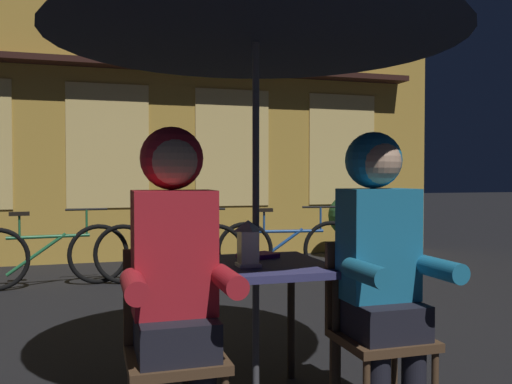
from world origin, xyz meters
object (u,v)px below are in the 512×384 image
person_left_hooded (175,259)px  bicycle_fourth (288,248)px  book (258,256)px  potted_plant (349,221)px  person_right_hooded (381,250)px  lantern (248,242)px  bicycle_second (49,255)px  cafe_table (256,283)px  patio_umbrella (256,5)px  chair_right (374,323)px  bicycle_third (170,252)px  chair_left (173,340)px

person_left_hooded → bicycle_fourth: 4.19m
book → potted_plant: bearing=39.0°
person_right_hooded → bicycle_fourth: (0.90, 3.72, -0.50)m
lantern → bicycle_fourth: bearing=66.7°
lantern → bicycle_second: (-1.18, 3.58, -0.51)m
cafe_table → patio_umbrella: patio_umbrella is taller
bicycle_fourth → chair_right: bearing=-103.9°
bicycle_second → bicycle_third: bearing=-7.4°
chair_left → chair_right: bearing=0.0°
bicycle_third → potted_plant: size_ratio=1.78×
cafe_table → bicycle_third: bicycle_third is taller
chair_right → bicycle_third: size_ratio=0.53×
cafe_table → patio_umbrella: (0.00, 0.00, 1.42)m
potted_plant → lantern: bearing=-121.9°
person_right_hooded → bicycle_second: size_ratio=0.84×
chair_left → person_right_hooded: bearing=-3.4°
bicycle_third → bicycle_fourth: size_ratio=0.98×
patio_umbrella → lantern: bearing=-128.9°
chair_right → book: (-0.41, 0.54, 0.26)m
cafe_table → bicycle_fourth: 3.58m
bicycle_second → bicycle_fourth: bearing=-4.6°
patio_umbrella → book: size_ratio=11.55×
book → bicycle_second: bearing=92.7°
person_right_hooded → bicycle_third: size_ratio=0.85×
person_right_hooded → patio_umbrella: bearing=138.4°
bicycle_second → person_left_hooded: bearing=-79.0°
cafe_table → lantern: (-0.06, -0.08, 0.22)m
cafe_table → book: 0.22m
person_left_hooded → potted_plant: person_left_hooded is taller
person_right_hooded → potted_plant: person_right_hooded is taller
patio_umbrella → person_right_hooded: (0.48, -0.43, -1.21)m
bicycle_third → potted_plant: 2.94m
lantern → potted_plant: bearing=58.1°
patio_umbrella → potted_plant: bearing=58.3°
cafe_table → potted_plant: 5.20m
chair_left → potted_plant: 5.77m
potted_plant → person_left_hooded: bearing=-123.5°
bicycle_fourth → book: bearing=-112.9°
chair_right → person_right_hooded: bearing=-90.0°
chair_left → bicycle_second: bearing=101.2°
book → person_left_hooded: bearing=-151.0°
person_left_hooded → bicycle_third: 3.83m
lantern → chair_right: bearing=-27.9°
bicycle_second → person_right_hooded: bearing=-66.3°
cafe_table → chair_left: (-0.48, -0.37, -0.15)m
cafe_table → person_left_hooded: bearing=-138.4°
patio_umbrella → chair_right: patio_umbrella is taller
lantern → bicycle_third: size_ratio=0.14×
person_left_hooded → bicycle_fourth: bearing=63.4°
cafe_table → bicycle_second: bicycle_second is taller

